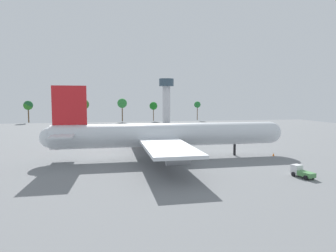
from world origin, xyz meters
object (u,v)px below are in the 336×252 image
object	(u,v)px
cargo_loader	(60,144)
safety_cone_nose	(273,154)
cargo_airplane	(167,135)
control_tower	(166,96)
pushback_tractor	(301,172)

from	to	relation	value
cargo_loader	safety_cone_nose	xyz separation A→B (m)	(61.40, -27.50, -0.82)
cargo_loader	cargo_airplane	bearing A→B (deg)	-37.95
cargo_loader	control_tower	size ratio (longest dim) A/B	0.15
pushback_tractor	control_tower	bearing A→B (deg)	90.56
safety_cone_nose	control_tower	distance (m)	118.13
safety_cone_nose	control_tower	size ratio (longest dim) A/B	0.03
cargo_airplane	safety_cone_nose	world-z (taller)	cargo_airplane
cargo_airplane	safety_cone_nose	distance (m)	30.66
cargo_airplane	control_tower	xyz separation A→B (m)	(21.73, 113.52, 11.95)
cargo_airplane	safety_cone_nose	bearing A→B (deg)	-5.68
cargo_loader	control_tower	bearing A→B (deg)	59.15
cargo_airplane	safety_cone_nose	size ratio (longest dim) A/B	80.32
cargo_loader	control_tower	world-z (taller)	control_tower
safety_cone_nose	control_tower	xyz separation A→B (m)	(-8.23, 116.50, 17.74)
pushback_tractor	cargo_loader	size ratio (longest dim) A/B	1.18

